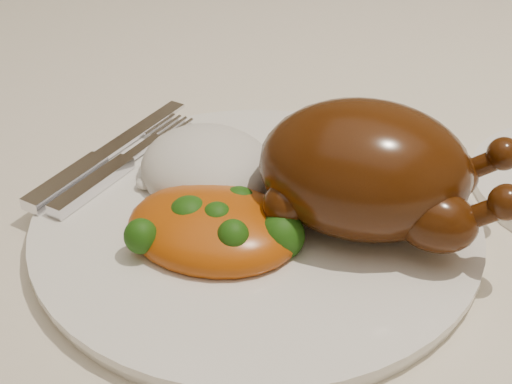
% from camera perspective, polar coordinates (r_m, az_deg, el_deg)
% --- Properties ---
extents(dining_table, '(1.60, 0.90, 0.76)m').
position_cam_1_polar(dining_table, '(0.62, 13.28, -8.42)').
color(dining_table, brown).
rests_on(dining_table, floor).
extents(tablecloth, '(1.73, 1.03, 0.18)m').
position_cam_1_polar(tablecloth, '(0.58, 14.22, -3.07)').
color(tablecloth, silver).
rests_on(tablecloth, dining_table).
extents(dinner_plate, '(0.36, 0.36, 0.01)m').
position_cam_1_polar(dinner_plate, '(0.51, 0.00, -2.48)').
color(dinner_plate, white).
rests_on(dinner_plate, tablecloth).
extents(roast_chicken, '(0.19, 0.14, 0.09)m').
position_cam_1_polar(roast_chicken, '(0.48, 9.12, 1.73)').
color(roast_chicken, '#472207').
rests_on(roast_chicken, dinner_plate).
extents(rice_mound, '(0.13, 0.12, 0.06)m').
position_cam_1_polar(rice_mound, '(0.54, -3.88, 1.82)').
color(rice_mound, white).
rests_on(rice_mound, dinner_plate).
extents(mac_and_cheese, '(0.13, 0.11, 0.04)m').
position_cam_1_polar(mac_and_cheese, '(0.48, -2.75, -2.89)').
color(mac_and_cheese, '#CA570C').
rests_on(mac_and_cheese, dinner_plate).
extents(cutlery, '(0.04, 0.19, 0.01)m').
position_cam_1_polar(cutlery, '(0.56, -12.29, 1.98)').
color(cutlery, silver).
rests_on(cutlery, dinner_plate).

